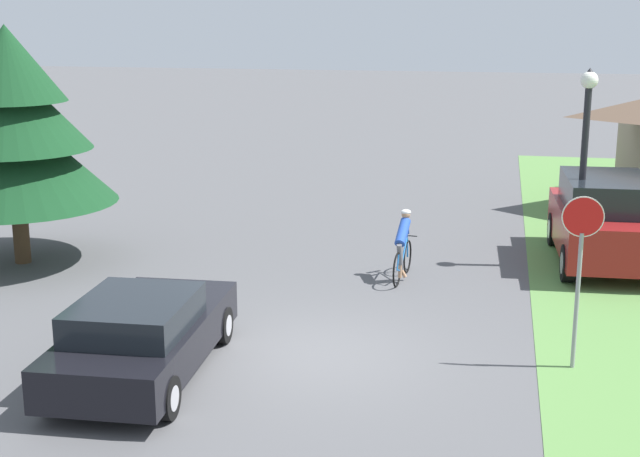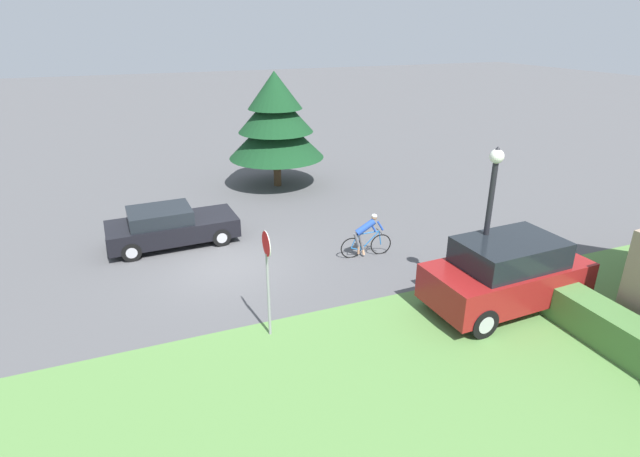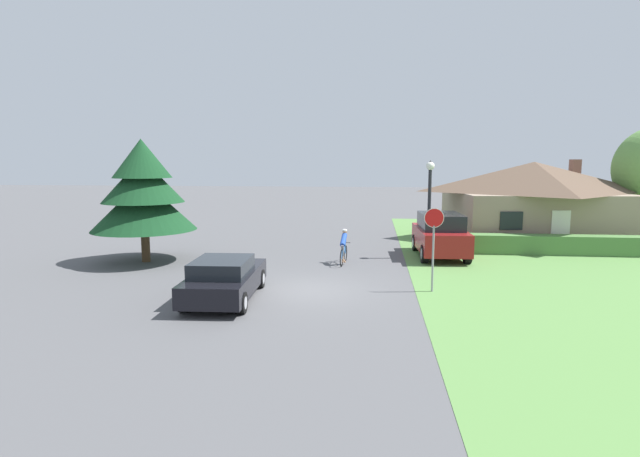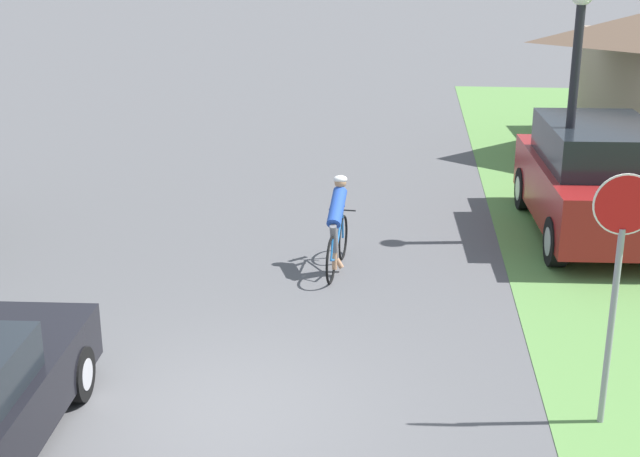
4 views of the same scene
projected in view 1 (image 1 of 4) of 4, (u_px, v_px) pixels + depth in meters
ground_plane at (312, 354)px, 15.03m from camera, size 140.00×140.00×0.00m
sedan_left_lane at (143, 335)px, 13.99m from camera, size 2.09×4.51×1.38m
cyclist at (403, 247)px, 19.02m from camera, size 0.44×1.80×1.50m
parked_suv_right at (604, 221)px, 20.11m from camera, size 2.26×4.57×2.01m
stop_sign at (581, 251)px, 13.99m from camera, size 0.65×0.07×2.85m
street_lamp at (585, 140)px, 19.40m from camera, size 0.38×0.38×4.44m
conifer_tall_near at (12, 128)px, 19.72m from camera, size 4.47×4.47×5.35m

